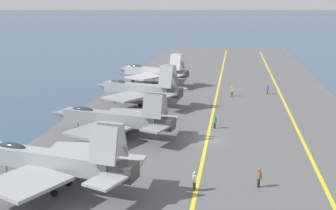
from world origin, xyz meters
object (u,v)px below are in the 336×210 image
object	(u,v)px
parked_jet_third	(139,89)
parked_jet_second	(113,119)
parked_jet_nearest	(52,161)
crew_yellow_vest	(232,91)
parked_jet_fourth	(153,72)
crew_white_vest	(194,180)
crew_brown_vest	(259,177)
crew_green_vest	(215,121)
crew_blue_vest	(267,89)

from	to	relation	value
parked_jet_third	parked_jet_second	bearing A→B (deg)	-178.58
parked_jet_nearest	crew_yellow_vest	world-z (taller)	parked_jet_nearest
parked_jet_third	parked_jet_fourth	size ratio (longest dim) A/B	0.98
parked_jet_nearest	crew_white_vest	xyz separation A→B (m)	(1.62, -11.91, -1.65)
parked_jet_nearest	parked_jet_third	size ratio (longest dim) A/B	1.07
parked_jet_second	crew_brown_vest	distance (m)	20.55
parked_jet_nearest	crew_yellow_vest	size ratio (longest dim) A/B	9.04
parked_jet_fourth	crew_green_vest	bearing A→B (deg)	-154.46
parked_jet_nearest	parked_jet_second	xyz separation A→B (m)	(15.42, -0.83, -0.50)
parked_jet_nearest	crew_blue_vest	distance (m)	47.72
parked_jet_second	parked_jet_third	distance (m)	15.77
crew_blue_vest	crew_white_vest	distance (m)	42.25
parked_jet_fourth	crew_blue_vest	world-z (taller)	parked_jet_fourth
parked_jet_third	crew_brown_vest	size ratio (longest dim) A/B	8.78
parked_jet_second	crew_brown_vest	world-z (taller)	parked_jet_second
crew_green_vest	parked_jet_nearest	bearing A→B (deg)	148.08
parked_jet_third	crew_green_vest	xyz separation A→B (m)	(-10.78, -12.27, -1.61)
parked_jet_second	crew_green_vest	xyz separation A→B (m)	(4.98, -11.88, -1.15)
parked_jet_third	parked_jet_fourth	bearing A→B (deg)	3.68
parked_jet_second	crew_yellow_vest	bearing A→B (deg)	-29.48
parked_jet_nearest	crew_yellow_vest	xyz separation A→B (m)	(39.91, -14.67, -1.63)
parked_jet_nearest	crew_white_vest	world-z (taller)	parked_jet_nearest
crew_blue_vest	crew_white_vest	world-z (taller)	crew_white_vest
parked_jet_fourth	crew_white_vest	distance (m)	48.46
parked_jet_second	crew_yellow_vest	world-z (taller)	parked_jet_second
crew_white_vest	crew_yellow_vest	xyz separation A→B (m)	(38.30, -2.77, 0.02)
crew_white_vest	crew_yellow_vest	bearing A→B (deg)	-4.13
crew_brown_vest	parked_jet_fourth	bearing A→B (deg)	21.78
crew_yellow_vest	crew_brown_vest	bearing A→B (deg)	-175.81
parked_jet_nearest	parked_jet_third	distance (m)	31.18
crew_green_vest	parked_jet_third	bearing A→B (deg)	48.70
parked_jet_third	crew_blue_vest	size ratio (longest dim) A/B	8.99
parked_jet_third	crew_white_vest	xyz separation A→B (m)	(-29.56, -11.47, -1.60)
parked_jet_second	parked_jet_fourth	bearing A→B (deg)	2.60
crew_brown_vest	crew_white_vest	bearing A→B (deg)	106.84
crew_yellow_vest	crew_green_vest	world-z (taller)	crew_yellow_vest
parked_jet_second	crew_blue_vest	bearing A→B (deg)	-36.01
parked_jet_nearest	crew_brown_vest	size ratio (longest dim) A/B	9.39
parked_jet_fourth	crew_yellow_vest	world-z (taller)	parked_jet_fourth
parked_jet_third	parked_jet_nearest	bearing A→B (deg)	179.20
parked_jet_nearest	crew_yellow_vest	distance (m)	42.55
parked_jet_third	parked_jet_fourth	xyz separation A→B (m)	(17.21, 1.11, -0.02)
parked_jet_second	crew_green_vest	bearing A→B (deg)	-67.26
crew_white_vest	parked_jet_nearest	bearing A→B (deg)	97.73
crew_white_vest	crew_blue_vest	bearing A→B (deg)	-12.16
crew_yellow_vest	crew_green_vest	size ratio (longest dim) A/B	1.02
crew_yellow_vest	crew_brown_vest	world-z (taller)	crew_yellow_vest
crew_white_vest	parked_jet_fourth	bearing A→B (deg)	15.05
parked_jet_third	crew_yellow_vest	size ratio (longest dim) A/B	8.45
parked_jet_second	crew_green_vest	world-z (taller)	parked_jet_second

